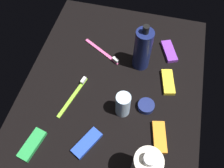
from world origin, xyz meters
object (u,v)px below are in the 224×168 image
(deodorant_stick, at_px, (123,105))
(toothbrush_pink, at_px, (104,52))
(lotion_bottle, at_px, (143,49))
(bodywash_bottle, at_px, (146,167))
(snack_bar_green, at_px, (32,144))
(cream_tin_left, at_px, (146,106))
(snack_bar_blue, at_px, (87,143))
(snack_bar_orange, at_px, (159,137))
(toothbrush_lime, at_px, (74,94))
(snack_bar_yellow, at_px, (168,82))
(snack_bar_purple, at_px, (169,51))

(deodorant_stick, bearing_deg, toothbrush_pink, -151.10)
(lotion_bottle, relative_size, bodywash_bottle, 1.16)
(snack_bar_green, bearing_deg, cream_tin_left, 136.49)
(lotion_bottle, distance_m, snack_bar_green, 0.49)
(snack_bar_blue, height_order, snack_bar_green, same)
(toothbrush_pink, bearing_deg, snack_bar_blue, 6.52)
(snack_bar_orange, height_order, snack_bar_blue, same)
(toothbrush_pink, xyz_separation_m, snack_bar_orange, (0.29, 0.26, 0.00))
(lotion_bottle, height_order, toothbrush_lime, lotion_bottle)
(toothbrush_pink, xyz_separation_m, snack_bar_yellow, (0.08, 0.26, 0.00))
(snack_bar_purple, bearing_deg, bodywash_bottle, -25.59)
(toothbrush_pink, distance_m, cream_tin_left, 0.28)
(deodorant_stick, xyz_separation_m, cream_tin_left, (-0.03, 0.08, -0.04))
(snack_bar_yellow, bearing_deg, snack_bar_orange, -13.82)
(snack_bar_purple, relative_size, snack_bar_blue, 1.00)
(deodorant_stick, relative_size, toothbrush_lime, 0.55)
(toothbrush_pink, distance_m, snack_bar_purple, 0.26)
(cream_tin_left, bearing_deg, snack_bar_yellow, 152.22)
(snack_bar_green, bearing_deg, snack_bar_blue, 118.28)
(lotion_bottle, relative_size, toothbrush_lime, 1.13)
(bodywash_bottle, relative_size, snack_bar_green, 1.67)
(bodywash_bottle, xyz_separation_m, cream_tin_left, (-0.22, -0.03, -0.07))
(snack_bar_orange, xyz_separation_m, snack_bar_blue, (0.07, -0.22, 0.00))
(toothbrush_lime, height_order, snack_bar_green, toothbrush_lime)
(toothbrush_lime, bearing_deg, snack_bar_orange, 74.64)
(deodorant_stick, distance_m, snack_bar_green, 0.31)
(lotion_bottle, distance_m, toothbrush_pink, 0.17)
(snack_bar_blue, relative_size, cream_tin_left, 1.82)
(snack_bar_blue, distance_m, snack_bar_green, 0.17)
(deodorant_stick, distance_m, snack_bar_purple, 0.32)
(snack_bar_orange, distance_m, snack_bar_purple, 0.36)
(bodywash_bottle, xyz_separation_m, snack_bar_orange, (-0.12, 0.03, -0.07))
(snack_bar_purple, height_order, snack_bar_blue, same)
(snack_bar_green, bearing_deg, snack_bar_orange, 120.01)
(bodywash_bottle, xyz_separation_m, snack_bar_purple, (-0.48, 0.02, -0.07))
(snack_bar_orange, relative_size, cream_tin_left, 1.82)
(toothbrush_lime, xyz_separation_m, snack_bar_purple, (-0.27, 0.30, 0.00))
(toothbrush_pink, height_order, snack_bar_purple, toothbrush_pink)
(snack_bar_purple, relative_size, snack_bar_green, 1.00)
(toothbrush_pink, bearing_deg, cream_tin_left, 45.78)
(snack_bar_purple, bearing_deg, toothbrush_pink, -98.19)
(toothbrush_pink, relative_size, snack_bar_purple, 1.56)
(snack_bar_green, bearing_deg, lotion_bottle, 158.15)
(toothbrush_lime, bearing_deg, toothbrush_pink, 165.70)
(lotion_bottle, height_order, snack_bar_blue, lotion_bottle)
(snack_bar_yellow, height_order, snack_bar_orange, same)
(deodorant_stick, height_order, snack_bar_purple, deodorant_stick)
(bodywash_bottle, distance_m, cream_tin_left, 0.23)
(bodywash_bottle, bearing_deg, snack_bar_purple, 177.33)
(snack_bar_orange, bearing_deg, snack_bar_yellow, 166.88)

